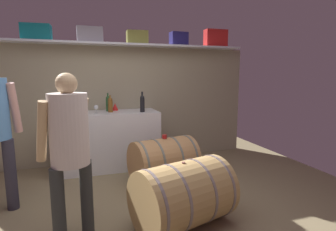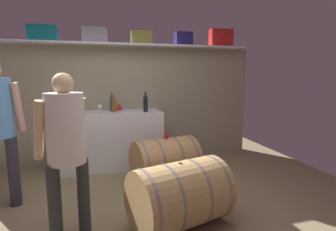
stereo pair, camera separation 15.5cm
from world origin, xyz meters
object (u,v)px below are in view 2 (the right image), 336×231
Objects in this scene: wine_bottle_green at (112,103)px; wine_glass at (100,107)px; red_funnel at (119,107)px; wine_barrel_near at (165,160)px; toolcase_red at (221,38)px; tasting_cup at (166,137)px; wine_bottle_dark at (146,103)px; work_cabinet at (112,140)px; visitor_tasting at (66,141)px; toolcase_olive at (141,38)px; wine_bottle_amber at (114,104)px; toolcase_teal at (43,34)px; wine_barrel_far at (180,195)px; toolcase_grey at (94,36)px; toolcase_navy at (183,39)px.

wine_glass is at bearing -135.23° from wine_bottle_green.
wine_barrel_near is (0.55, -1.04, -0.67)m from red_funnel.
wine_bottle_green reaches higher than red_funnel.
toolcase_red is 0.42× the size of wine_barrel_near.
wine_bottle_dark is at bearing 102.84° from tasting_cup.
wine_glass is 1.36m from wine_barrel_near.
work_cabinet is at bearing 164.49° from wine_bottle_dark.
tasting_cup is at bearing -138.84° from toolcase_red.
wine_barrel_near is 1.71m from visitor_tasting.
visitor_tasting reaches higher than wine_bottle_green.
toolcase_olive reaches higher than wine_barrel_near.
wine_bottle_amber is 4.16× the size of tasting_cup.
toolcase_teal is 1.43m from wine_glass.
wine_bottle_amber is at bearing -170.83° from toolcase_red.
toolcase_olive is 1.23m from red_funnel.
wine_bottle_green is (-0.53, -0.11, -1.08)m from toolcase_olive.
wine_bottle_green reaches higher than work_cabinet.
wine_barrel_far is 0.71× the size of visitor_tasting.
red_funnel is at bearing -9.38° from toolcase_grey.
wine_glass is at bearing 47.44° from visitor_tasting.
toolcase_grey is at bearing 132.19° from work_cabinet.
toolcase_olive is 1.84m from tasting_cup.
wine_barrel_far is at bearing -75.65° from wine_bottle_green.
wine_bottle_green is at bearing 88.24° from wine_barrel_far.
toolcase_grey is 2.96m from wine_barrel_far.
toolcase_grey reaches higher than red_funnel.
red_funnel is (0.12, 0.07, -0.07)m from wine_bottle_green.
tasting_cup is at bearing -29.24° from toolcase_teal.
wine_barrel_far is at bearing -51.41° from toolcase_teal.
toolcase_red is at bearing 3.19° from wine_bottle_green.
toolcase_red reaches higher than wine_barrel_far.
red_funnel is 1.22m from tasting_cup.
toolcase_teal is 3.40× the size of red_funnel.
wine_barrel_far is at bearing -75.27° from wine_bottle_amber.
wine_bottle_dark reaches higher than tasting_cup.
visitor_tasting reaches higher than wine_barrel_near.
toolcase_grey is 1.16m from wine_bottle_amber.
wine_bottle_amber is 2.28× the size of red_funnel.
toolcase_teal reaches higher than toolcase_olive.
red_funnel is (1.13, -0.05, -1.17)m from toolcase_teal.
toolcase_navy is 3.06m from visitor_tasting.
toolcase_teal is at bearing 166.73° from work_cabinet.
visitor_tasting is (-0.48, -1.93, 0.48)m from work_cabinet.
toolcase_red is 1.90m from wine_bottle_dark.
toolcase_teal is 0.38× the size of wine_barrel_far.
work_cabinet is at bearing 117.51° from wine_barrel_near.
toolcase_red is (3.02, 0.00, 0.04)m from toolcase_teal.
wine_glass is (-0.72, 0.07, -0.05)m from wine_bottle_dark.
toolcase_red is at bearing -3.17° from toolcase_navy.
toolcase_grey reaches higher than toolcase_navy.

